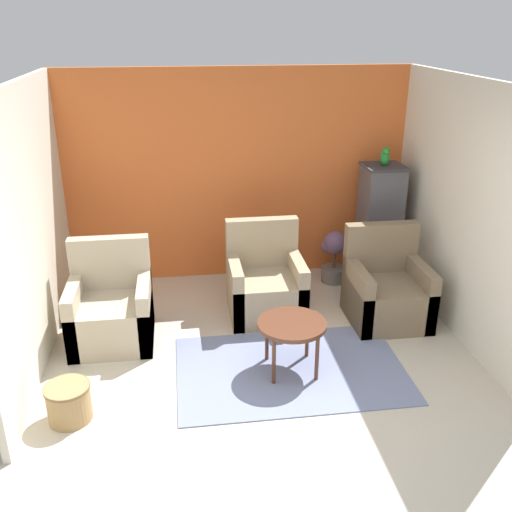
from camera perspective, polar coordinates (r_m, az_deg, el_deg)
name	(u,v)px	position (r m, az deg, el deg)	size (l,w,h in m)	color
ground_plane	(284,438)	(4.69, 2.81, -17.68)	(20.00, 20.00, 0.00)	beige
wall_back_accent	(238,176)	(6.96, -1.86, 7.99)	(4.21, 0.06, 2.54)	orange
wall_left	(29,229)	(5.55, -21.74, 2.49)	(0.06, 3.16, 2.54)	beige
wall_right	(462,210)	(6.06, 19.88, 4.38)	(0.06, 3.16, 2.54)	beige
area_rug	(291,369)	(5.44, 3.48, -11.23)	(2.11, 1.39, 0.01)	slate
coffee_table	(292,327)	(5.20, 3.60, -7.14)	(0.63, 0.63, 0.51)	#512D1E
armchair_left	(112,311)	(5.92, -14.25, -5.37)	(0.80, 0.78, 1.01)	tan
armchair_right	(386,292)	(6.28, 12.91, -3.56)	(0.80, 0.78, 1.01)	#7A664C
armchair_middle	(265,286)	(6.26, 0.94, -3.04)	(0.80, 0.78, 1.01)	#9E896B
birdcage	(379,225)	(7.07, 12.19, 3.07)	(0.48, 0.48, 1.46)	#353539
parrot	(385,157)	(6.84, 12.77, 9.65)	(0.10, 0.18, 0.22)	#1E842D
potted_plant	(334,254)	(7.05, 7.82, 0.16)	(0.31, 0.30, 0.65)	#66605B
wicker_basket	(69,402)	(5.00, -18.23, -13.66)	(0.37, 0.37, 0.32)	#A37F51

